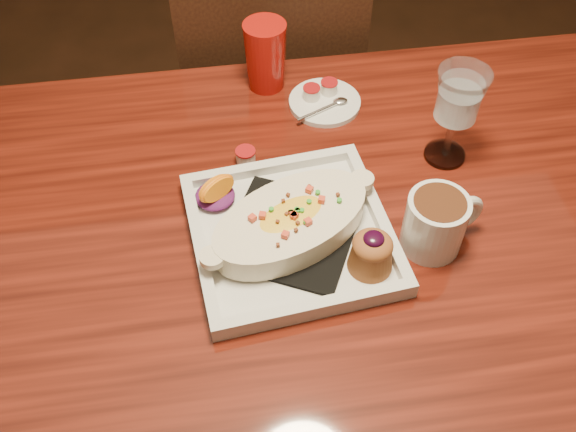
{
  "coord_description": "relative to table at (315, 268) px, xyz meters",
  "views": [
    {
      "loc": [
        -0.14,
        -0.62,
        1.54
      ],
      "look_at": [
        -0.04,
        0.02,
        0.77
      ],
      "focal_mm": 40.0,
      "sensor_mm": 36.0,
      "label": 1
    }
  ],
  "objects": [
    {
      "name": "red_tumbler",
      "position": [
        -0.03,
        0.38,
        0.16
      ],
      "size": [
        0.08,
        0.08,
        0.13
      ],
      "primitive_type": "cone",
      "color": "#A8120C",
      "rests_on": "table"
    },
    {
      "name": "saucer",
      "position": [
        0.07,
        0.3,
        0.11
      ],
      "size": [
        0.14,
        0.14,
        0.09
      ],
      "color": "silver",
      "rests_on": "table"
    },
    {
      "name": "creamer_loose",
      "position": [
        -0.09,
        0.17,
        0.11
      ],
      "size": [
        0.04,
        0.04,
        0.03
      ],
      "color": "silver",
      "rests_on": "table"
    },
    {
      "name": "goblet",
      "position": [
        0.25,
        0.14,
        0.22
      ],
      "size": [
        0.09,
        0.09,
        0.18
      ],
      "color": "silver",
      "rests_on": "table"
    },
    {
      "name": "floor",
      "position": [
        0.0,
        0.0,
        -0.65
      ],
      "size": [
        7.0,
        7.0,
        0.0
      ],
      "primitive_type": "plane",
      "color": "black",
      "rests_on": "ground"
    },
    {
      "name": "coffee_mug",
      "position": [
        0.17,
        -0.05,
        0.15
      ],
      "size": [
        0.13,
        0.09,
        0.1
      ],
      "rotation": [
        0.0,
        0.0,
        0.25
      ],
      "color": "silver",
      "rests_on": "table"
    },
    {
      "name": "chair_far",
      "position": [
        -0.0,
        0.63,
        -0.15
      ],
      "size": [
        0.42,
        0.42,
        0.93
      ],
      "rotation": [
        0.0,
        0.0,
        3.14
      ],
      "color": "black",
      "rests_on": "floor"
    },
    {
      "name": "plate",
      "position": [
        -0.04,
        -0.01,
        0.13
      ],
      "size": [
        0.33,
        0.33,
        0.08
      ],
      "rotation": [
        0.0,
        0.0,
        0.1
      ],
      "color": "silver",
      "rests_on": "table"
    },
    {
      "name": "table",
      "position": [
        0.0,
        0.0,
        0.0
      ],
      "size": [
        1.5,
        0.9,
        0.75
      ],
      "color": "maroon",
      "rests_on": "floor"
    }
  ]
}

